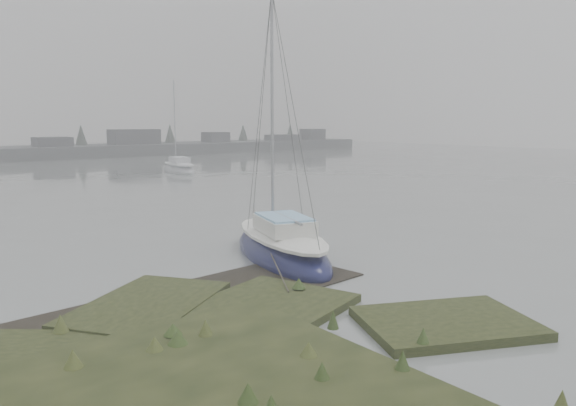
# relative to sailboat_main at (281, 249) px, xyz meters

# --- Properties ---
(ground) EXTENTS (160.00, 160.00, 0.00)m
(ground) POSITION_rel_sailboat_main_xyz_m (-1.50, 23.48, -0.28)
(ground) COLOR slate
(ground) RESTS_ON ground
(far_shoreline) EXTENTS (60.00, 8.00, 4.15)m
(far_shoreline) POSITION_rel_sailboat_main_xyz_m (25.35, 55.38, 0.57)
(far_shoreline) COLOR #4C4F51
(far_shoreline) RESTS_ON ground
(sailboat_main) EXTENTS (3.99, 6.79, 9.11)m
(sailboat_main) POSITION_rel_sailboat_main_xyz_m (0.00, 0.00, 0.00)
(sailboat_main) COLOR #11133E
(sailboat_main) RESTS_ON ground
(sailboat_far_b) EXTENTS (2.97, 6.25, 8.46)m
(sailboat_far_b) POSITION_rel_sailboat_main_xyz_m (11.77, 29.57, -0.02)
(sailboat_far_b) COLOR #A1A5AB
(sailboat_far_b) RESTS_ON ground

